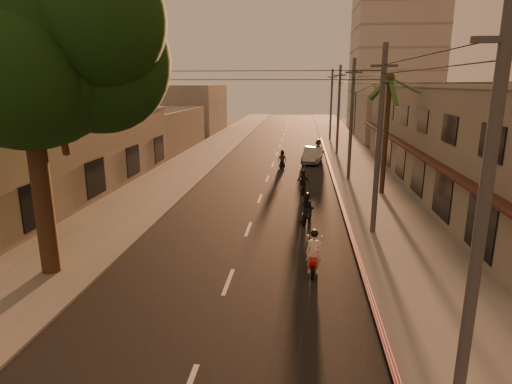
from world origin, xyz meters
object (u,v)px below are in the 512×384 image
scooter_mid_a (307,209)px  parked_car (312,155)px  palm_tree (389,85)px  broadleaf_tree (36,46)px  scooter_far_b (318,150)px  scooter_far_a (282,160)px  scooter_mid_b (303,183)px  scooter_red (314,254)px

scooter_mid_a → parked_car: size_ratio=0.37×
palm_tree → broadleaf_tree: bearing=-136.5°
broadleaf_tree → scooter_far_b: (10.81, 27.52, -7.59)m
parked_car → palm_tree: bearing=-60.2°
scooter_mid_a → scooter_far_a: bearing=111.4°
palm_tree → scooter_mid_a: (-5.02, -6.70, -6.38)m
palm_tree → parked_car: palm_tree is taller
scooter_mid_b → scooter_far_b: 14.18m
palm_tree → scooter_mid_a: palm_tree is taller
scooter_far_a → broadleaf_tree: bearing=-110.5°
palm_tree → scooter_far_a: 12.72m
scooter_far_b → broadleaf_tree: bearing=-98.9°
palm_tree → scooter_far_b: palm_tree is taller
scooter_red → scooter_far_b: scooter_far_b is taller
scooter_red → scooter_mid_b: size_ratio=1.10×
broadleaf_tree → parked_car: size_ratio=2.67×
broadleaf_tree → scooter_mid_b: size_ratio=7.27×
scooter_far_a → parked_car: (2.68, 2.95, -0.01)m
scooter_mid_a → scooter_mid_b: scooter_mid_a is taller
parked_car → scooter_far_a: bearing=-123.6°
scooter_mid_b → parked_car: size_ratio=0.37×
scooter_far_b → scooter_far_a: bearing=-109.4°
palm_tree → scooter_far_a: bearing=130.1°
scooter_mid_a → parked_car: scooter_mid_a is taller
scooter_far_b → parked_car: 2.39m
scooter_red → parked_car: size_ratio=0.40×
broadleaf_tree → parked_car: 28.29m
broadleaf_tree → scooter_mid_a: bearing=36.8°
palm_tree → scooter_mid_b: bearing=-175.3°
palm_tree → scooter_far_b: size_ratio=4.24×
scooter_red → scooter_mid_a: size_ratio=1.08×
scooter_mid_a → scooter_mid_b: size_ratio=1.02×
broadleaf_tree → scooter_red: 12.49m
parked_car → scooter_far_b: bearing=84.1°
palm_tree → scooter_mid_b: palm_tree is taller
scooter_mid_b → scooter_far_b: size_ratio=0.86×
scooter_far_b → scooter_mid_b: bearing=-83.4°
scooter_red → scooter_mid_a: scooter_red is taller
scooter_red → scooter_far_b: (1.02, 26.51, 0.09)m
broadleaf_tree → scooter_red: broadleaf_tree is taller
scooter_far_b → parked_car: (-0.60, -2.31, -0.17)m
broadleaf_tree → scooter_mid_b: 18.10m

